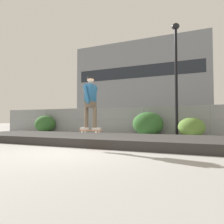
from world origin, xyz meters
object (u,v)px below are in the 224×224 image
Objects in this scene: street_lamp at (176,65)px; shrub_left at (45,124)px; skater at (91,100)px; skateboard at (90,131)px; parked_car_mid at (176,122)px; shrub_right at (191,127)px; parked_car_near at (98,122)px; shrub_center at (148,124)px.

street_lamp reaches higher than shrub_left.
skateboard is at bearing 104.04° from skater.
skater is 0.39× the size of parked_car_mid.
shrub_right is at bearing -8.03° from street_lamp.
shrub_right reaches higher than skateboard.
shrub_center is (5.48, -4.01, -0.11)m from parked_car_near.
shrub_center is at bearing 167.60° from street_lamp.
street_lamp reaches higher than skateboard.
skater is 0.38× the size of parked_car_near.
skater reaches higher than shrub_right.
parked_car_near is at bearing -178.34° from parked_car_mid.
skateboard is at bearing -97.57° from parked_car_mid.
parked_car_near is (-7.24, 4.40, -3.26)m from street_lamp.
parked_car_near is 6.72m from parked_car_mid.
parked_car_mid is 4.89m from shrub_right.
shrub_left is at bearing -157.53° from parked_car_mid.
shrub_center is at bearing -1.95° from shrub_left.
shrub_right is at bearing -74.59° from parked_car_mid.
skater is at bearing -64.12° from parked_car_near.
parked_car_mid is (1.46, 11.02, -0.75)m from skater.
shrub_left is 1.20× the size of shrub_right.
skater is 12.06m from parked_car_near.
shrub_center is 1.32× the size of shrub_right.
skater is 1.19× the size of shrub_right.
street_lamp is 3.63m from shrub_right.
shrub_left reaches higher than skateboard.
parked_car_near reaches higher than shrub_left.
street_lamp is at bearing -12.40° from shrub_center.
shrub_center is at bearing -106.36° from parked_car_mid.
skater is 0.26× the size of street_lamp.
parked_car_mid is at bearing 96.51° from street_lamp.
shrub_right is (1.30, -4.70, -0.29)m from parked_car_mid.
shrub_left is at bearing -126.66° from parked_car_near.
street_lamp is 1.44× the size of parked_car_near.
parked_car_mid reaches higher than shrub_left.
parked_car_near reaches higher than shrub_right.
street_lamp is at bearing -3.82° from shrub_left.
shrub_right is at bearing 66.40° from skateboard.
skateboard is 0.18× the size of parked_car_mid.
skater reaches higher than skateboard.
shrub_center reaches higher than shrub_right.
street_lamp is 3.82× the size of shrub_left.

